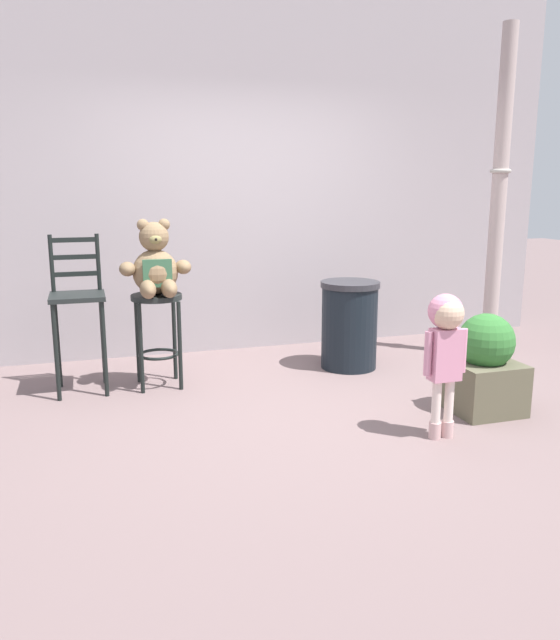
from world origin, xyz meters
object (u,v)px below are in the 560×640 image
object	(u,v)px
child_walking	(446,335)
planter_with_shrub	(484,367)
lamppost	(496,231)
bar_stool_with_teddy	(157,321)
trash_bin	(349,325)
bar_chair_empty	(78,304)
teddy_bear	(156,267)

from	to	relation	value
child_walking	planter_with_shrub	world-z (taller)	child_walking
child_walking	lamppost	size ratio (longest dim) A/B	0.31
bar_stool_with_teddy	child_walking	xyz separation A→B (m)	(1.56, -1.58, 0.14)
trash_bin	bar_chair_empty	size ratio (longest dim) A/B	0.63
teddy_bear	bar_stool_with_teddy	bearing A→B (deg)	90.00
lamppost	bar_chair_empty	bearing A→B (deg)	179.14
teddy_bear	child_walking	distance (m)	2.22
bar_stool_with_teddy	planter_with_shrub	bearing A→B (deg)	-31.04
bar_stool_with_teddy	trash_bin	world-z (taller)	trash_bin
teddy_bear	child_walking	world-z (taller)	teddy_bear
child_walking	planter_with_shrub	size ratio (longest dim) A/B	1.31
bar_stool_with_teddy	teddy_bear	size ratio (longest dim) A/B	1.27
bar_chair_empty	planter_with_shrub	xyz separation A→B (m)	(2.67, -1.32, -0.35)
trash_bin	lamppost	xyz separation A→B (m)	(1.40, -0.02, 0.77)
planter_with_shrub	bar_stool_with_teddy	bearing A→B (deg)	148.96
trash_bin	bar_chair_empty	world-z (taller)	bar_chair_empty
bar_stool_with_teddy	lamppost	xyz separation A→B (m)	(3.04, 0.01, 0.63)
bar_stool_with_teddy	planter_with_shrub	world-z (taller)	bar_stool_with_teddy
trash_bin	planter_with_shrub	world-z (taller)	trash_bin
bar_stool_with_teddy	bar_chair_empty	world-z (taller)	bar_chair_empty
bar_chair_empty	planter_with_shrub	bearing A→B (deg)	-26.27
bar_stool_with_teddy	bar_chair_empty	size ratio (longest dim) A/B	0.61
bar_stool_with_teddy	bar_chair_empty	distance (m)	0.60
child_walking	lamppost	xyz separation A→B (m)	(1.48, 1.59, 0.49)
child_walking	lamppost	distance (m)	2.23
trash_bin	lamppost	size ratio (longest dim) A/B	0.26
teddy_bear	bar_chair_empty	bearing A→B (deg)	171.45
lamppost	bar_stool_with_teddy	bearing A→B (deg)	-179.90
trash_bin	planter_with_shrub	distance (m)	1.37
bar_stool_with_teddy	bar_chair_empty	xyz separation A→B (m)	(-0.58, 0.06, 0.15)
trash_bin	lamppost	distance (m)	1.60
child_walking	planter_with_shrub	bearing A→B (deg)	-10.20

